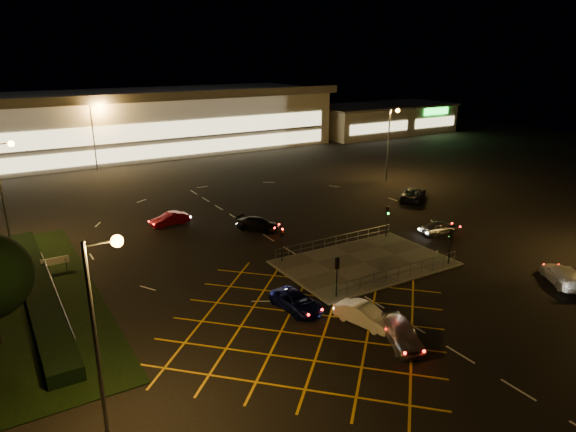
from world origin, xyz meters
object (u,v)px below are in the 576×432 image
car_far_dkgrey (258,224)px  car_left_blue (297,302)px  car_near_silver (402,333)px  car_circ_red (170,219)px  car_approach_white (563,275)px  car_east_grey (413,194)px  car_queue_white (365,315)px  signal_se (451,239)px  signal_nw (282,237)px  signal_sw (337,269)px  car_right_silver (440,228)px  signal_ne (387,215)px

car_far_dkgrey → car_left_blue: bearing=-147.0°
car_near_silver → car_circ_red: (-4.79, 29.98, -0.09)m
car_approach_white → car_east_grey: bearing=-73.0°
car_queue_white → car_east_grey: size_ratio=0.75×
signal_se → car_far_dkgrey: bearing=-59.3°
car_near_silver → car_left_blue: car_near_silver is taller
signal_se → signal_nw: (-12.00, 7.99, 0.00)m
signal_sw → car_right_silver: size_ratio=0.78×
car_right_silver → signal_se: bearing=145.6°
signal_nw → car_left_blue: bearing=-113.7°
car_far_dkgrey → signal_se: bearing=-97.3°
signal_se → signal_ne: same height
car_far_dkgrey → car_approach_white: bearing=-96.4°
car_approach_white → signal_se: bearing=-22.8°
signal_nw → car_east_grey: (23.94, 8.51, -1.58)m
signal_sw → car_near_silver: size_ratio=0.70×
car_near_silver → car_far_dkgrey: 23.86m
car_east_grey → car_queue_white: bearing=91.6°
signal_se → signal_ne: size_ratio=1.00×
car_east_grey → car_far_dkgrey: bearing=51.6°
signal_nw → signal_sw: bearing=-90.0°
car_east_grey → car_right_silver: bearing=109.3°
car_right_silver → car_left_blue: bearing=113.0°
signal_ne → car_approach_white: bearing=-72.4°
car_circ_red → car_east_grey: bearing=70.9°
car_far_dkgrey → car_circ_red: bearing=101.1°
car_approach_white → car_right_silver: bearing=-58.1°
signal_nw → car_near_silver: bearing=-90.9°
car_right_silver → car_far_dkgrey: bearing=61.9°
signal_se → signal_nw: 14.41m
signal_sw → signal_nw: same height
car_near_silver → car_right_silver: size_ratio=1.11×
car_near_silver → car_approach_white: size_ratio=0.89×
signal_sw → car_left_blue: (-3.50, 0.02, -1.74)m
signal_se → car_queue_white: (-12.67, -4.11, -1.66)m
signal_nw → signal_se: bearing=-33.6°
signal_nw → car_approach_white: bearing=-42.2°
car_near_silver → signal_sw: bearing=110.3°
signal_sw → car_circ_red: signal_sw is taller
signal_nw → car_approach_white: 22.81m
car_left_blue → car_far_dkgrey: car_far_dkgrey is taller
signal_sw → car_right_silver: bearing=-161.0°
signal_sw → car_circ_red: 23.39m
signal_se → car_left_blue: 15.60m
car_right_silver → car_circ_red: size_ratio=0.99×
signal_sw → signal_se: bearing=-180.0°
car_far_dkgrey → car_east_grey: bearing=-38.1°
signal_ne → car_east_grey: size_ratio=0.56×
signal_sw → car_right_silver: signal_sw is taller
car_right_silver → signal_ne: bearing=75.7°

